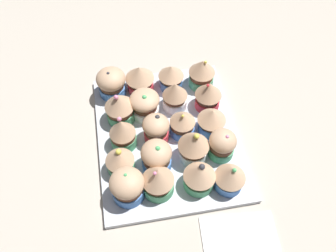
{
  "coord_description": "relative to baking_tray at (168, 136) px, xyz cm",
  "views": [
    {
      "loc": [
        -43.49,
        7.71,
        66.33
      ],
      "look_at": [
        0.0,
        0.0,
        4.2
      ],
      "focal_mm": 38.7,
      "sensor_mm": 36.0,
      "label": 1
    }
  ],
  "objects": [
    {
      "name": "cupcake_0",
      "position": [
        -14.13,
        -9.49,
        4.16
      ],
      "size": [
        6.05,
        6.05,
        7.02
      ],
      "color": "#477AC6",
      "rests_on": "baking_tray"
    },
    {
      "name": "cupcake_12",
      "position": [
        -0.63,
        2.63,
        4.12
      ],
      "size": [
        5.64,
        5.64,
        7.12
      ],
      "color": "#D1333D",
      "rests_on": "baking_tray"
    },
    {
      "name": "cupcake_5",
      "position": [
        -12.95,
        -3.79,
        4.16
      ],
      "size": [
        6.25,
        6.25,
        7.27
      ],
      "color": "#4C9E6B",
      "rests_on": "baking_tray"
    },
    {
      "name": "cupcake_4",
      "position": [
        12.91,
        -10.26,
        4.56
      ],
      "size": [
        6.12,
        6.12,
        7.9
      ],
      "color": "#4C9E6B",
      "rests_on": "baking_tray"
    },
    {
      "name": "cupcake_15",
      "position": [
        -12.64,
        9.96,
        4.2
      ],
      "size": [
        6.59,
        6.59,
        7.31
      ],
      "color": "#477AC6",
      "rests_on": "baking_tray"
    },
    {
      "name": "cupcake_1",
      "position": [
        -6.73,
        -9.93,
        4.13
      ],
      "size": [
        5.57,
        5.57,
        7.18
      ],
      "color": "#4C9E6B",
      "rests_on": "baking_tray"
    },
    {
      "name": "cupcake_2",
      "position": [
        -0.52,
        -9.27,
        4.14
      ],
      "size": [
        6.09,
        6.09,
        6.7
      ],
      "color": "#477AC6",
      "rests_on": "baking_tray"
    },
    {
      "name": "cupcake_16",
      "position": [
        -6.77,
        10.79,
        3.95
      ],
      "size": [
        5.78,
        5.78,
        6.92
      ],
      "color": "#4C9E6B",
      "rests_on": "baking_tray"
    },
    {
      "name": "cupcake_11",
      "position": [
        -7.38,
        3.62,
        4.28
      ],
      "size": [
        6.15,
        6.15,
        7.58
      ],
      "color": "#477AC6",
      "rests_on": "baking_tray"
    },
    {
      "name": "cupcake_7",
      "position": [
        -0.05,
        -3.1,
        3.96
      ],
      "size": [
        5.43,
        5.43,
        6.89
      ],
      "color": "#477AC6",
      "rests_on": "baking_tray"
    },
    {
      "name": "cupcake_13",
      "position": [
        6.43,
        4.02,
        3.97
      ],
      "size": [
        6.55,
        6.55,
        6.85
      ],
      "color": "white",
      "rests_on": "baking_tray"
    },
    {
      "name": "baking_tray",
      "position": [
        0.0,
        0.0,
        0.0
      ],
      "size": [
        36.94,
        30.25,
        1.2
      ],
      "color": "silver",
      "rests_on": "ground_plane"
    },
    {
      "name": "napkin",
      "position": [
        -26.43,
        -8.94,
        -0.3
      ],
      "size": [
        14.26,
        14.91,
        0.6
      ],
      "primitive_type": "cube",
      "rotation": [
        0.0,
        0.0,
        -0.08
      ],
      "color": "white",
      "rests_on": "ground_plane"
    },
    {
      "name": "cupcake_10",
      "position": [
        -12.6,
        4.15,
        4.6
      ],
      "size": [
        6.21,
        6.21,
        8.11
      ],
      "color": "#4C9E6B",
      "rests_on": "baking_tray"
    },
    {
      "name": "cupcake_3",
      "position": [
        6.17,
        -10.14,
        4.62
      ],
      "size": [
        5.96,
        5.96,
        7.9
      ],
      "color": "#D1333D",
      "rests_on": "baking_tray"
    },
    {
      "name": "cupcake_9",
      "position": [
        13.47,
        -3.12,
        4.09
      ],
      "size": [
        5.93,
        5.93,
        6.61
      ],
      "color": "#477AC6",
      "rests_on": "baking_tray"
    },
    {
      "name": "cupcake_6",
      "position": [
        -6.55,
        -4.0,
        4.99
      ],
      "size": [
        6.33,
        6.33,
        8.65
      ],
      "color": "white",
      "rests_on": "baking_tray"
    },
    {
      "name": "cupcake_19",
      "position": [
        13.87,
        10.69,
        4.18
      ],
      "size": [
        6.7,
        6.7,
        7.21
      ],
      "color": "#477AC6",
      "rests_on": "baking_tray"
    },
    {
      "name": "cupcake_14",
      "position": [
        14.03,
        4.11,
        4.32
      ],
      "size": [
        6.69,
        6.69,
        7.1
      ],
      "color": "#D1333D",
      "rests_on": "baking_tray"
    },
    {
      "name": "cupcake_17",
      "position": [
        -0.75,
        9.6,
        4.57
      ],
      "size": [
        5.46,
        5.46,
        8.21
      ],
      "color": "#4C9E6B",
      "rests_on": "baking_tray"
    },
    {
      "name": "ground_plane",
      "position": [
        0.0,
        0.0,
        -2.1
      ],
      "size": [
        180.0,
        180.0,
        3.0
      ],
      "primitive_type": "cube",
      "color": "#B2A899"
    },
    {
      "name": "cupcake_18",
      "position": [
        5.95,
        9.54,
        4.72
      ],
      "size": [
        6.4,
        6.4,
        8.36
      ],
      "color": "#4C9E6B",
      "rests_on": "baking_tray"
    },
    {
      "name": "cupcake_8",
      "position": [
        7.35,
        -2.87,
        4.46
      ],
      "size": [
        5.6,
        5.6,
        7.54
      ],
      "color": "white",
      "rests_on": "baking_tray"
    }
  ]
}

